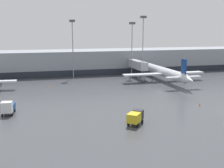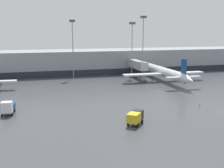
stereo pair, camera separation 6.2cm
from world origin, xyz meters
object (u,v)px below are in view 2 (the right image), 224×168
parked_jet_2 (164,72)px  apron_light_mast_0 (132,34)px  traffic_cone_0 (48,87)px  service_truck_1 (8,107)px  traffic_cone_2 (200,105)px  apron_light_mast_2 (143,30)px  apron_light_mast_3 (72,33)px  service_truck_0 (135,117)px

parked_jet_2 → apron_light_mast_0: size_ratio=1.89×
parked_jet_2 → traffic_cone_0: bearing=91.0°
service_truck_1 → traffic_cone_0: service_truck_1 is taller
parked_jet_2 → traffic_cone_2: 30.91m
parked_jet_2 → apron_light_mast_2: apron_light_mast_2 is taller
apron_light_mast_0 → apron_light_mast_3: apron_light_mast_3 is taller
service_truck_0 → apron_light_mast_0: bearing=22.2°
service_truck_1 → parked_jet_2: bearing=123.7°
apron_light_mast_2 → apron_light_mast_3: size_ratio=1.07×
service_truck_1 → traffic_cone_2: 40.97m
parked_jet_2 → apron_light_mast_0: 19.14m
service_truck_0 → apron_light_mast_0: apron_light_mast_0 is taller
parked_jet_2 → service_truck_0: 45.10m
parked_jet_2 → service_truck_1: (-46.40, -25.52, -1.60)m
service_truck_0 → apron_light_mast_2: bearing=18.0°
traffic_cone_0 → apron_light_mast_3: (9.69, 15.66, 15.45)m
service_truck_0 → traffic_cone_2: 19.86m
service_truck_1 → apron_light_mast_0: bearing=139.1°
service_truck_1 → apron_light_mast_3: size_ratio=0.24×
traffic_cone_0 → apron_light_mast_0: bearing=23.7°
traffic_cone_0 → traffic_cone_2: bearing=-43.3°
apron_light_mast_0 → parked_jet_2: bearing=-63.1°
apron_light_mast_2 → apron_light_mast_3: bearing=174.4°
service_truck_0 → traffic_cone_2: size_ratio=6.06×
service_truck_0 → apron_light_mast_2: apron_light_mast_2 is taller
traffic_cone_2 → apron_light_mast_2: size_ratio=0.03×
traffic_cone_0 → apron_light_mast_3: bearing=58.3°
service_truck_0 → traffic_cone_0: size_ratio=7.03×
service_truck_1 → traffic_cone_2: (40.68, -4.72, -1.17)m
service_truck_1 → traffic_cone_0: 26.74m
apron_light_mast_2 → traffic_cone_2: bearing=-94.2°
traffic_cone_0 → apron_light_mast_3: size_ratio=0.03×
service_truck_0 → apron_light_mast_3: apron_light_mast_3 is taller
traffic_cone_0 → apron_light_mast_0: 36.84m
service_truck_0 → apron_light_mast_2: 57.38m
parked_jet_2 → traffic_cone_0: parked_jet_2 is taller
apron_light_mast_3 → parked_jet_2: bearing=-28.9°
apron_light_mast_0 → service_truck_1: bearing=-135.7°
traffic_cone_2 → apron_light_mast_0: apron_light_mast_0 is taller
service_truck_1 → traffic_cone_0: size_ratio=8.22×
traffic_cone_0 → apron_light_mast_2: apron_light_mast_2 is taller
apron_light_mast_2 → traffic_cone_0: bearing=-159.3°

